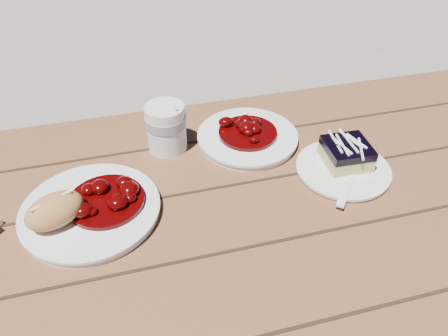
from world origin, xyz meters
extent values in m
cube|color=brown|center=(0.00, 0.00, 0.72)|extent=(2.00, 0.80, 0.05)
cube|color=brown|center=(0.88, 0.32, 0.35)|extent=(0.07, 0.07, 0.70)
cube|color=brown|center=(0.00, 0.65, 0.44)|extent=(1.80, 0.25, 0.04)
cube|color=brown|center=(0.80, 0.65, 0.21)|extent=(0.06, 0.06, 0.42)
cylinder|color=white|center=(-0.19, 0.07, 0.76)|extent=(0.25, 0.25, 0.02)
ellipsoid|color=#BC8148|center=(-0.24, 0.05, 0.79)|extent=(0.12, 0.11, 0.05)
cylinder|color=white|center=(0.32, 0.06, 0.76)|extent=(0.19, 0.19, 0.01)
cube|color=#CCBB6F|center=(0.33, 0.08, 0.77)|extent=(0.09, 0.09, 0.03)
cube|color=black|center=(0.33, 0.08, 0.80)|extent=(0.09, 0.09, 0.02)
cylinder|color=white|center=(-0.02, 0.24, 0.80)|extent=(0.08, 0.08, 0.10)
cylinder|color=white|center=(0.16, 0.22, 0.76)|extent=(0.22, 0.22, 0.02)
camera|label=1|loc=(-0.09, -0.54, 1.33)|focal=35.00mm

